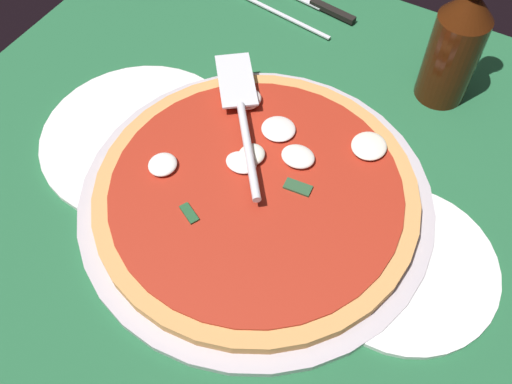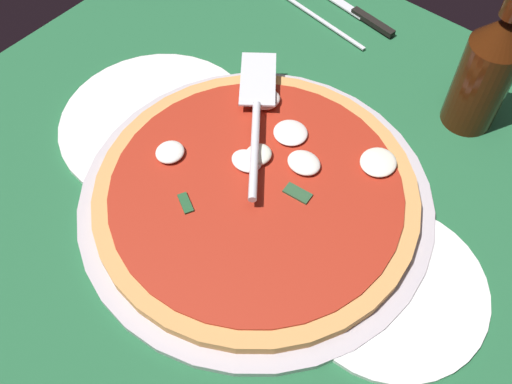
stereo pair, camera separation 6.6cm
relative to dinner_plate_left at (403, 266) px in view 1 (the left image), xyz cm
name	(u,v)px [view 1 (the left image)]	position (x,y,z in cm)	size (l,w,h in cm)	color
ground_plane	(255,217)	(17.66, 2.04, -1.00)	(91.55, 91.55, 0.80)	#225E37
checker_pattern	(255,215)	(17.66, 2.04, -0.55)	(91.55, 91.55, 0.10)	silver
pizza_pan	(256,200)	(18.36, 0.51, 0.13)	(41.71, 41.71, 1.27)	#B9B1B9
dinner_plate_left	(403,266)	(0.00, 0.00, 0.00)	(20.89, 20.89, 1.00)	white
dinner_plate_right	(141,137)	(36.09, -0.63, 0.00)	(25.45, 25.45, 1.00)	silver
pizza	(256,190)	(18.50, 0.15, 1.70)	(37.83, 37.83, 3.14)	tan
pizza_server	(242,115)	(24.70, -7.18, 4.24)	(16.81, 20.56, 1.00)	silver
place_setting_near	(293,8)	(31.21, -33.62, -0.14)	(22.10, 14.04, 1.40)	white
beer_bottle	(457,41)	(5.52, -27.38, 8.84)	(6.67, 6.67, 24.76)	#3B1808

